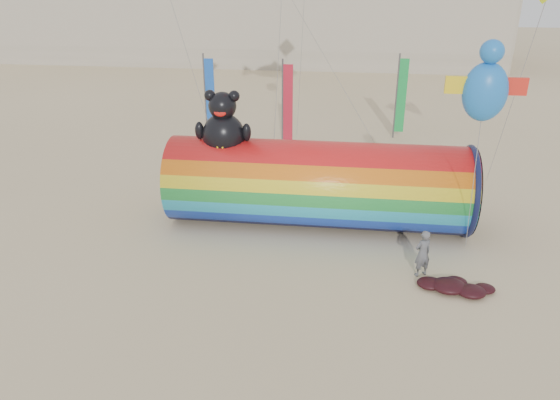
# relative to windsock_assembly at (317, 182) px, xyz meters

# --- Properties ---
(ground) EXTENTS (160.00, 160.00, 0.00)m
(ground) POSITION_rel_windsock_assembly_xyz_m (-1.67, -4.64, -1.89)
(ground) COLOR #CCB58C
(ground) RESTS_ON ground
(windsock_assembly) EXTENTS (12.36, 3.77, 5.70)m
(windsock_assembly) POSITION_rel_windsock_assembly_xyz_m (0.00, 0.00, 0.00)
(windsock_assembly) COLOR red
(windsock_assembly) RESTS_ON ground
(kite_handler) EXTENTS (0.77, 0.69, 1.77)m
(kite_handler) POSITION_rel_windsock_assembly_xyz_m (3.97, -3.72, -1.00)
(kite_handler) COLOR #56585D
(kite_handler) RESTS_ON ground
(fabric_bundle) EXTENTS (2.62, 1.35, 0.41)m
(fabric_bundle) POSITION_rel_windsock_assembly_xyz_m (5.01, -4.61, -1.72)
(fabric_bundle) COLOR #3D0B11
(fabric_bundle) RESTS_ON ground
(festival_banners) EXTENTS (12.25, 2.86, 5.20)m
(festival_banners) POSITION_rel_windsock_assembly_xyz_m (-1.85, 11.30, 0.75)
(festival_banners) COLOR #59595E
(festival_banners) RESTS_ON ground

